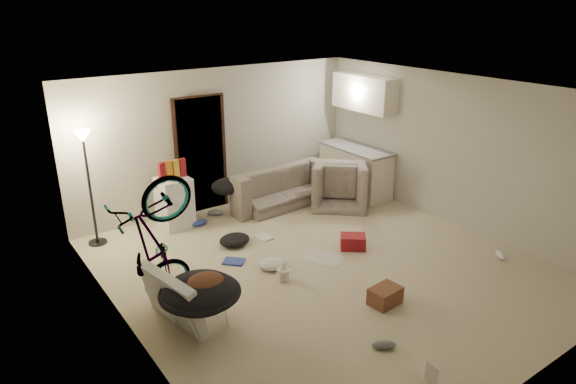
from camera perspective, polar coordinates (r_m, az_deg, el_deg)
floor at (r=7.44m, az=3.94°, el=-8.37°), size 5.50×6.00×0.02m
ceiling at (r=6.59m, az=4.48°, el=11.15°), size 5.50×6.00×0.02m
wall_back at (r=9.32m, az=-7.71°, el=5.92°), size 5.50×0.02×2.50m
wall_front at (r=5.18m, az=26.09°, el=-8.53°), size 5.50×0.02×2.50m
wall_left at (r=5.69m, az=-17.89°, el=-4.73°), size 0.02×6.00×2.50m
wall_right at (r=8.86m, az=18.15°, el=4.29°), size 0.02×6.00×2.50m
doorway at (r=9.17m, az=-9.72°, el=4.08°), size 0.85×0.10×2.04m
door_trim at (r=9.15m, az=-9.64°, el=4.04°), size 0.97×0.04×2.10m
floor_lamp at (r=8.17m, az=-21.49°, el=2.94°), size 0.28×0.28×1.81m
kitchen_counter at (r=10.12m, az=7.51°, el=2.33°), size 0.60×1.50×0.88m
counter_top at (r=9.99m, az=7.63°, el=4.84°), size 0.64×1.54×0.04m
kitchen_uppers at (r=9.84m, az=8.49°, el=10.84°), size 0.38×1.40×0.65m
sofa at (r=9.53m, az=-1.71°, el=0.31°), size 1.95×0.85×0.56m
armchair at (r=9.58m, az=5.77°, el=0.57°), size 1.29×1.28×0.63m
bicycle at (r=6.50m, az=-14.37°, el=-8.84°), size 1.78×0.79×1.02m
mini_fridge at (r=8.73m, az=-12.49°, el=-1.13°), size 0.52×0.52×0.85m
snack_box_0 at (r=8.48m, az=-13.84°, el=2.24°), size 0.11×0.08×0.30m
snack_box_1 at (r=8.52m, az=-13.09°, el=2.39°), size 0.11×0.08×0.30m
snack_box_2 at (r=8.56m, az=-12.36°, el=2.54°), size 0.10×0.08×0.30m
snack_box_3 at (r=8.61m, az=-11.63°, el=2.70°), size 0.11×0.08×0.30m
saucer_chair at (r=6.04m, az=-9.70°, el=-11.66°), size 0.94×0.94×0.67m
hoodie at (r=5.93m, az=-9.24°, el=-10.04°), size 0.53×0.47×0.22m
sofa_drape at (r=8.98m, az=-6.77°, el=0.64°), size 0.61×0.52×0.28m
tv_box at (r=6.20m, az=-12.71°, el=-11.58°), size 0.44×1.05×0.68m
drink_case_a at (r=6.66m, az=10.74°, el=-11.26°), size 0.41×0.31×0.22m
drink_case_b at (r=7.95m, az=7.24°, el=-5.52°), size 0.46×0.45×0.22m
juicer at (r=7.04m, az=-0.53°, el=-9.08°), size 0.17×0.17×0.24m
newspaper at (r=7.67m, az=3.97°, el=-7.31°), size 0.65×0.70×0.01m
book_blue at (r=7.57m, az=-6.05°, el=-7.68°), size 0.36×0.37×0.03m
book_white at (r=8.26m, az=-2.66°, el=-5.03°), size 0.23×0.29×0.03m
shoe_0 at (r=8.79m, az=-9.79°, el=-3.41°), size 0.30×0.14×0.11m
shoe_1 at (r=9.15m, az=-8.04°, el=-2.29°), size 0.32×0.26×0.11m
shoe_3 at (r=5.94m, az=10.62°, el=-16.35°), size 0.28×0.24×0.10m
shoe_4 at (r=8.25m, az=22.50°, el=-6.49°), size 0.22×0.27×0.09m
clothes_lump_b at (r=8.06m, az=-5.95°, el=-5.31°), size 0.58×0.53×0.15m
clothes_lump_c at (r=7.36m, az=-1.75°, el=-8.00°), size 0.50×0.46×0.13m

